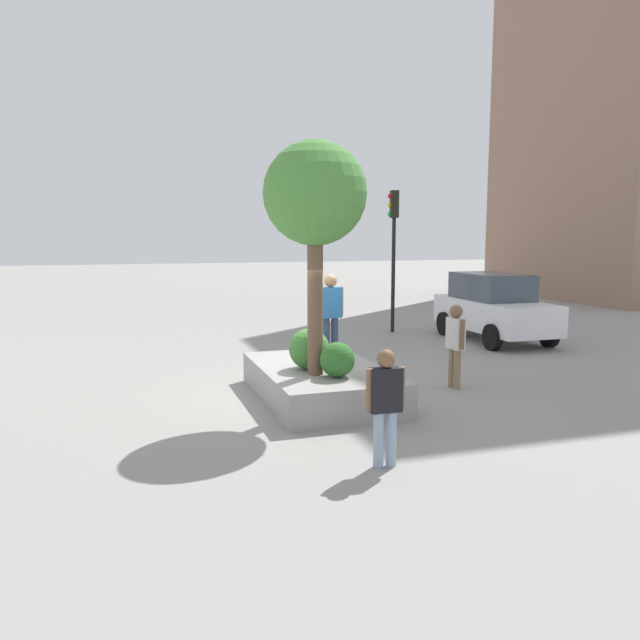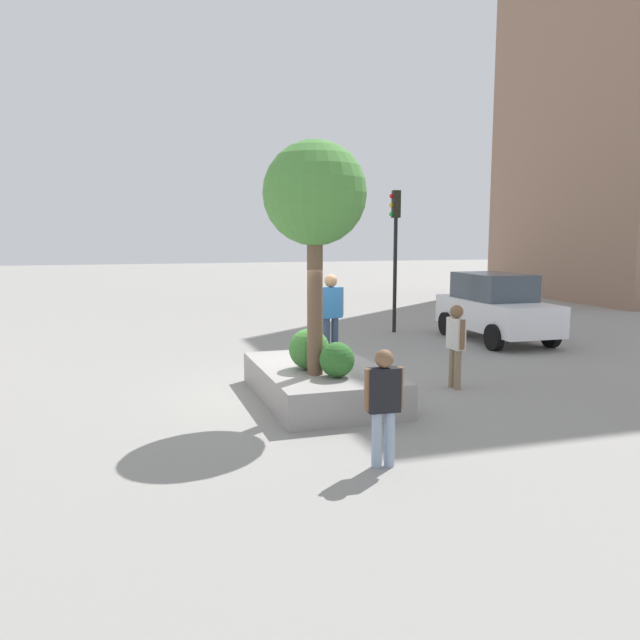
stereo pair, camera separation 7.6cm
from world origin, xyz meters
TOP-DOWN VIEW (x-y plane):
  - ground_plane at (0.00, 0.00)m, footprint 120.00×120.00m
  - planter_ledge at (0.48, 0.19)m, footprint 3.77×2.23m
  - plaza_tree at (1.07, -0.09)m, footprint 1.82×1.82m
  - boxwood_shrub at (1.40, 0.21)m, footprint 0.62×0.62m
  - hedge_clump at (0.60, -0.06)m, footprint 0.76×0.76m
  - skateboard at (-0.06, 0.58)m, footprint 0.47×0.82m
  - skateboarder at (-0.06, 0.58)m, footprint 0.26×0.56m
  - police_car at (-4.22, 7.12)m, footprint 4.33×2.11m
  - traffic_light_median at (-6.63, 4.95)m, footprint 0.32×0.36m
  - bystander_watching at (0.56, 3.05)m, footprint 0.58×0.26m
  - pedestrian_crossing at (4.12, -0.08)m, footprint 0.25×0.55m
  - office_tower_glass at (-14.00, 20.06)m, footprint 10.76×6.98m

SIDE VIEW (x-z plane):
  - ground_plane at x=0.00m, z-range 0.00..0.00m
  - planter_ledge at x=0.48m, z-range 0.00..0.62m
  - skateboard at x=-0.06m, z-range 0.64..0.71m
  - boxwood_shrub at x=1.40m, z-range 0.62..1.24m
  - pedestrian_crossing at x=4.12m, z-range 0.12..1.73m
  - bystander_watching at x=0.56m, z-range 0.13..1.84m
  - hedge_clump at x=0.60m, z-range 0.62..1.38m
  - police_car at x=-4.22m, z-range 0.02..2.01m
  - skateboarder at x=-0.06m, z-range 0.82..2.47m
  - traffic_light_median at x=-6.63m, z-range 0.82..5.33m
  - plaza_tree at x=1.07m, z-range 1.70..5.82m
  - office_tower_glass at x=-14.00m, z-range 0.00..26.82m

